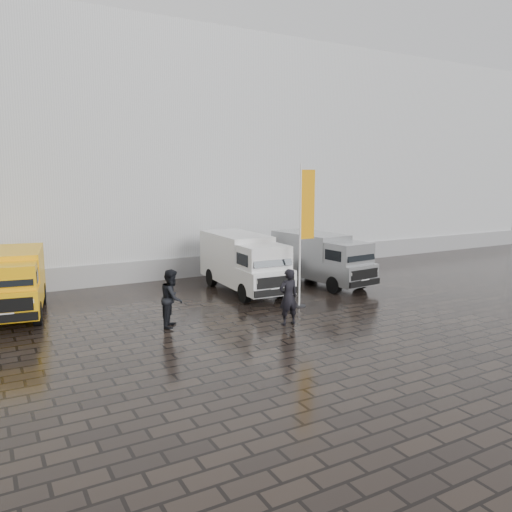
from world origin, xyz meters
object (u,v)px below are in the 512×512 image
at_px(van_yellow, 13,284).
at_px(wheelie_bin, 334,255).
at_px(person_tent, 172,298).
at_px(flagpole, 304,227).
at_px(van_white, 244,264).
at_px(van_silver, 321,260).
at_px(person_front, 288,297).

relative_size(van_yellow, wheelie_bin, 4.78).
bearing_deg(person_tent, flagpole, -58.28).
xyz_separation_m(van_white, van_silver, (3.76, -0.42, -0.06)).
distance_m(van_silver, person_tent, 8.66).
distance_m(wheelie_bin, person_tent, 13.69).
bearing_deg(wheelie_bin, van_yellow, -176.32).
bearing_deg(van_white, person_front, -98.58).
bearing_deg(wheelie_bin, person_front, -141.05).
bearing_deg(van_silver, van_white, 167.97).
bearing_deg(person_tent, van_white, -22.55).
bearing_deg(van_yellow, flagpole, -12.90).
bearing_deg(van_white, wheelie_bin, 26.83).
bearing_deg(wheelie_bin, person_tent, -156.40).
bearing_deg(wheelie_bin, flagpole, -140.90).
xyz_separation_m(van_yellow, person_front, (7.91, -5.66, -0.19)).
distance_m(van_white, van_silver, 3.78).
bearing_deg(person_tent, van_yellow, 78.79).
distance_m(van_white, wheelie_bin, 8.28).
relative_size(flagpole, person_front, 2.83).
xyz_separation_m(van_yellow, van_silver, (12.63, -1.08, 0.01)).
bearing_deg(person_front, flagpole, -133.70).
distance_m(van_white, person_front, 5.10).
bearing_deg(van_silver, person_tent, -166.11).
bearing_deg(person_tent, person_front, -85.62).
height_order(van_yellow, van_white, van_white).
xyz_separation_m(person_front, person_tent, (-3.44, 1.68, 0.01)).
xyz_separation_m(van_silver, flagpole, (-2.88, -2.78, 1.87)).
height_order(flagpole, wheelie_bin, flagpole).
bearing_deg(wheelie_bin, van_white, -161.39).
xyz_separation_m(flagpole, person_tent, (-5.28, -0.12, -2.06)).
bearing_deg(van_yellow, person_tent, -32.98).
height_order(van_yellow, van_silver, van_silver).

